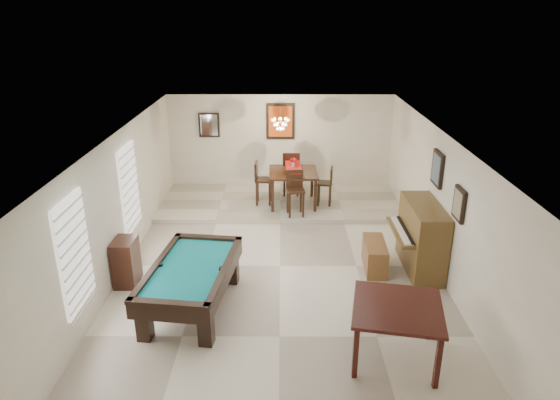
{
  "coord_description": "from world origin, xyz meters",
  "views": [
    {
      "loc": [
        0.02,
        -8.64,
        4.72
      ],
      "look_at": [
        0.0,
        0.6,
        1.15
      ],
      "focal_mm": 32.0,
      "sensor_mm": 36.0,
      "label": 1
    }
  ],
  "objects_px": {
    "pool_table": "(192,288)",
    "dining_chair_east": "(325,186)",
    "dining_table": "(293,185)",
    "chandelier": "(280,120)",
    "piano_bench": "(375,256)",
    "flower_vase": "(293,162)",
    "dining_chair_west": "(264,183)",
    "upright_piano": "(414,237)",
    "apothecary_chest": "(126,262)",
    "square_table": "(395,332)",
    "dining_chair_north": "(291,173)",
    "dining_chair_south": "(296,194)"
  },
  "relations": [
    {
      "from": "pool_table",
      "to": "upright_piano",
      "type": "distance_m",
      "value": 4.24
    },
    {
      "from": "dining_chair_north",
      "to": "flower_vase",
      "type": "bearing_deg",
      "value": 92.88
    },
    {
      "from": "dining_table",
      "to": "dining_chair_west",
      "type": "bearing_deg",
      "value": 177.87
    },
    {
      "from": "dining_chair_south",
      "to": "dining_chair_north",
      "type": "relative_size",
      "value": 0.92
    },
    {
      "from": "upright_piano",
      "to": "dining_chair_east",
      "type": "relative_size",
      "value": 1.64
    },
    {
      "from": "square_table",
      "to": "dining_chair_north",
      "type": "height_order",
      "value": "dining_chair_north"
    },
    {
      "from": "upright_piano",
      "to": "dining_table",
      "type": "relative_size",
      "value": 1.34
    },
    {
      "from": "upright_piano",
      "to": "dining_chair_north",
      "type": "xyz_separation_m",
      "value": [
        -2.26,
        3.81,
        0.05
      ]
    },
    {
      "from": "upright_piano",
      "to": "dining_chair_east",
      "type": "bearing_deg",
      "value": 115.27
    },
    {
      "from": "piano_bench",
      "to": "dining_chair_north",
      "type": "distance_m",
      "value": 4.15
    },
    {
      "from": "dining_table",
      "to": "dining_chair_east",
      "type": "distance_m",
      "value": 0.78
    },
    {
      "from": "upright_piano",
      "to": "dining_chair_north",
      "type": "height_order",
      "value": "upright_piano"
    },
    {
      "from": "dining_chair_south",
      "to": "pool_table",
      "type": "bearing_deg",
      "value": -123.71
    },
    {
      "from": "apothecary_chest",
      "to": "dining_chair_south",
      "type": "height_order",
      "value": "dining_chair_south"
    },
    {
      "from": "apothecary_chest",
      "to": "dining_chair_west",
      "type": "distance_m",
      "value": 4.39
    },
    {
      "from": "piano_bench",
      "to": "flower_vase",
      "type": "distance_m",
      "value": 3.57
    },
    {
      "from": "dining_chair_east",
      "to": "piano_bench",
      "type": "bearing_deg",
      "value": 21.02
    },
    {
      "from": "apothecary_chest",
      "to": "dining_chair_south",
      "type": "bearing_deg",
      "value": 43.06
    },
    {
      "from": "dining_table",
      "to": "chandelier",
      "type": "relative_size",
      "value": 1.95
    },
    {
      "from": "chandelier",
      "to": "flower_vase",
      "type": "bearing_deg",
      "value": -31.12
    },
    {
      "from": "square_table",
      "to": "dining_chair_north",
      "type": "relative_size",
      "value": 1.05
    },
    {
      "from": "dining_chair_south",
      "to": "upright_piano",
      "type": "bearing_deg",
      "value": -55.1
    },
    {
      "from": "square_table",
      "to": "dining_table",
      "type": "relative_size",
      "value": 1.05
    },
    {
      "from": "dining_chair_west",
      "to": "chandelier",
      "type": "relative_size",
      "value": 1.79
    },
    {
      "from": "pool_table",
      "to": "dining_chair_east",
      "type": "distance_m",
      "value": 5.13
    },
    {
      "from": "dining_chair_west",
      "to": "dining_chair_south",
      "type": "bearing_deg",
      "value": -131.91
    },
    {
      "from": "upright_piano",
      "to": "pool_table",
      "type": "bearing_deg",
      "value": -160.84
    },
    {
      "from": "dining_table",
      "to": "dining_chair_east",
      "type": "bearing_deg",
      "value": -2.0
    },
    {
      "from": "flower_vase",
      "to": "chandelier",
      "type": "height_order",
      "value": "chandelier"
    },
    {
      "from": "dining_chair_north",
      "to": "chandelier",
      "type": "xyz_separation_m",
      "value": [
        -0.28,
        -0.53,
        1.5
      ]
    },
    {
      "from": "pool_table",
      "to": "chandelier",
      "type": "xyz_separation_m",
      "value": [
        1.45,
        4.66,
        1.82
      ]
    },
    {
      "from": "pool_table",
      "to": "square_table",
      "type": "xyz_separation_m",
      "value": [
        3.1,
        -1.25,
        0.04
      ]
    },
    {
      "from": "upright_piano",
      "to": "dining_chair_east",
      "type": "height_order",
      "value": "upright_piano"
    },
    {
      "from": "pool_table",
      "to": "piano_bench",
      "type": "bearing_deg",
      "value": 29.82
    },
    {
      "from": "dining_chair_north",
      "to": "dining_chair_south",
      "type": "bearing_deg",
      "value": 92.8
    },
    {
      "from": "flower_vase",
      "to": "dining_chair_north",
      "type": "distance_m",
      "value": 0.88
    },
    {
      "from": "apothecary_chest",
      "to": "dining_chair_west",
      "type": "height_order",
      "value": "dining_chair_west"
    },
    {
      "from": "dining_chair_south",
      "to": "dining_chair_east",
      "type": "bearing_deg",
      "value": 35.59
    },
    {
      "from": "piano_bench",
      "to": "chandelier",
      "type": "height_order",
      "value": "chandelier"
    },
    {
      "from": "dining_chair_west",
      "to": "chandelier",
      "type": "distance_m",
      "value": 1.6
    },
    {
      "from": "piano_bench",
      "to": "flower_vase",
      "type": "relative_size",
      "value": 4.3
    },
    {
      "from": "square_table",
      "to": "upright_piano",
      "type": "relative_size",
      "value": 0.78
    },
    {
      "from": "square_table",
      "to": "apothecary_chest",
      "type": "bearing_deg",
      "value": 155.02
    },
    {
      "from": "chandelier",
      "to": "dining_chair_south",
      "type": "bearing_deg",
      "value": -68.64
    },
    {
      "from": "flower_vase",
      "to": "dining_chair_east",
      "type": "distance_m",
      "value": 0.99
    },
    {
      "from": "pool_table",
      "to": "apothecary_chest",
      "type": "bearing_deg",
      "value": 155.65
    },
    {
      "from": "upright_piano",
      "to": "flower_vase",
      "type": "bearing_deg",
      "value": 125.76
    },
    {
      "from": "flower_vase",
      "to": "chandelier",
      "type": "bearing_deg",
      "value": 148.88
    },
    {
      "from": "dining_chair_west",
      "to": "dining_chair_north",
      "type": "bearing_deg",
      "value": -42.49
    },
    {
      "from": "upright_piano",
      "to": "flower_vase",
      "type": "height_order",
      "value": "flower_vase"
    }
  ]
}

